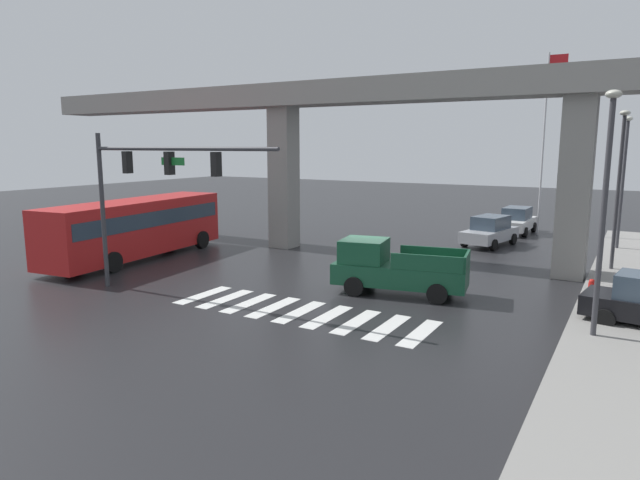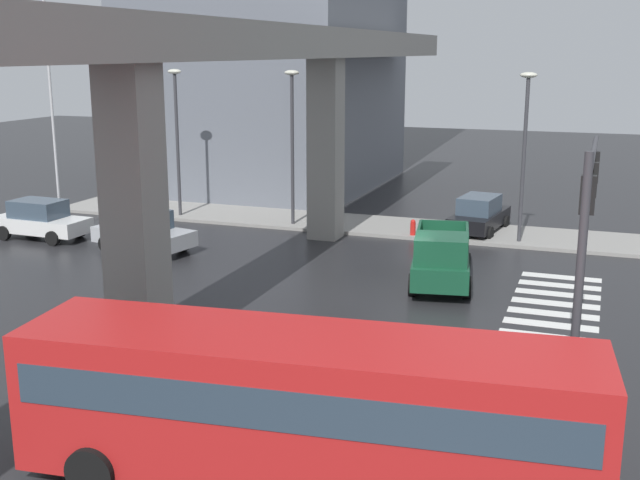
{
  "view_description": "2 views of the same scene",
  "coord_description": "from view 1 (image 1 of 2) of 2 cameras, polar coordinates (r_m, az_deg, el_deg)",
  "views": [
    {
      "loc": [
        9.9,
        -21.07,
        5.72
      ],
      "look_at": [
        -2.05,
        -0.42,
        1.64
      ],
      "focal_mm": 31.12,
      "sensor_mm": 36.0,
      "label": 1
    },
    {
      "loc": [
        -24.83,
        -6.54,
        8.08
      ],
      "look_at": [
        -0.49,
        2.27,
        1.88
      ],
      "focal_mm": 44.48,
      "sensor_mm": 36.0,
      "label": 2
    }
  ],
  "objects": [
    {
      "name": "elevated_overpass",
      "position": [
        27.85,
        9.42,
        13.54
      ],
      "size": [
        50.07,
        2.16,
        9.0
      ],
      "color": "gray",
      "rests_on": "ground"
    },
    {
      "name": "street_lamp_near_corner",
      "position": [
        17.79,
        27.32,
        4.89
      ],
      "size": [
        0.44,
        0.7,
        7.24
      ],
      "color": "#38383D",
      "rests_on": "ground"
    },
    {
      "name": "street_lamp_mid_block",
      "position": [
        28.19,
        28.46,
        6.18
      ],
      "size": [
        0.44,
        0.7,
        7.24
      ],
      "color": "#38383D",
      "rests_on": "ground"
    },
    {
      "name": "pickup_truck",
      "position": [
        21.78,
        7.46,
        -2.92
      ],
      "size": [
        5.35,
        2.76,
        2.08
      ],
      "color": "#14472D",
      "rests_on": "ground"
    },
    {
      "name": "crosswalk_stripes",
      "position": [
        19.42,
        -2.1,
        -7.41
      ],
      "size": [
        9.35,
        2.8,
        0.01
      ],
      "color": "silver",
      "rests_on": "ground"
    },
    {
      "name": "street_lamp_far_north",
      "position": [
        34.2,
        28.8,
        6.57
      ],
      "size": [
        0.44,
        0.7,
        7.24
      ],
      "color": "#38383D",
      "rests_on": "ground"
    },
    {
      "name": "traffic_signal_mast",
      "position": [
        21.88,
        -17.3,
        6.24
      ],
      "size": [
        8.69,
        0.32,
        6.2
      ],
      "color": "#38383D",
      "rests_on": "ground"
    },
    {
      "name": "fire_hydrant",
      "position": [
        22.93,
        26.13,
        -4.64
      ],
      "size": [
        0.24,
        0.24,
        0.85
      ],
      "color": "red",
      "rests_on": "ground"
    },
    {
      "name": "ground_plane",
      "position": [
        23.97,
        4.76,
        -4.13
      ],
      "size": [
        120.0,
        120.0,
        0.0
      ],
      "primitive_type": "plane",
      "color": "#232326"
    },
    {
      "name": "sidewalk_east",
      "position": [
        23.76,
        30.06,
        -5.37
      ],
      "size": [
        4.0,
        36.0,
        0.15
      ],
      "primitive_type": "cube",
      "color": "gray",
      "rests_on": "ground"
    },
    {
      "name": "city_bus",
      "position": [
        29.67,
        -18.36,
        1.47
      ],
      "size": [
        3.64,
        11.0,
        2.99
      ],
      "color": "red",
      "rests_on": "ground"
    },
    {
      "name": "sedan_white",
      "position": [
        38.64,
        19.54,
        1.91
      ],
      "size": [
        2.08,
        4.36,
        1.72
      ],
      "color": "silver",
      "rests_on": "ground"
    },
    {
      "name": "sedan_silver",
      "position": [
        33.39,
        17.08,
        0.9
      ],
      "size": [
        2.57,
        4.56,
        1.72
      ],
      "color": "#A8AAAF",
      "rests_on": "ground"
    },
    {
      "name": "flagpole",
      "position": [
        38.09,
        22.18,
        10.16
      ],
      "size": [
        1.16,
        0.12,
        11.34
      ],
      "color": "silver",
      "rests_on": "ground"
    }
  ]
}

